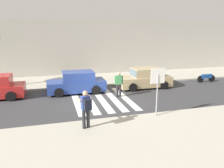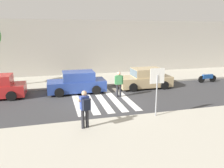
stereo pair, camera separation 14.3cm
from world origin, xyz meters
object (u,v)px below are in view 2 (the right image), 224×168
object	(u,v)px
photographer_with_backpack	(85,106)
parked_car_tan	(145,79)
parked_car_blue	(77,83)
pedestrian_crossing	(119,83)
stop_sign	(157,82)
motorcycle	(207,78)

from	to	relation	value
photographer_with_backpack	parked_car_tan	xyz separation A→B (m)	(5.65, 6.40, -0.44)
photographer_with_backpack	parked_car_tan	size ratio (longest dim) A/B	0.42
parked_car_blue	parked_car_tan	size ratio (longest dim) A/B	1.00
pedestrian_crossing	parked_car_blue	xyz separation A→B (m)	(-2.59, 1.81, -0.25)
stop_sign	pedestrian_crossing	bearing A→B (deg)	100.37
photographer_with_backpack	parked_car_blue	distance (m)	6.43
photographer_with_backpack	motorcycle	bearing A→B (deg)	29.99
stop_sign	photographer_with_backpack	bearing A→B (deg)	-171.74
pedestrian_crossing	parked_car_blue	world-z (taller)	pedestrian_crossing
photographer_with_backpack	stop_sign	bearing A→B (deg)	8.26
parked_car_tan	stop_sign	bearing A→B (deg)	-108.52
pedestrian_crossing	motorcycle	xyz separation A→B (m)	(8.66, 2.11, -0.56)
parked_car_tan	motorcycle	distance (m)	5.97
stop_sign	motorcycle	xyz separation A→B (m)	(7.92, 6.17, -1.51)
motorcycle	photographer_with_backpack	bearing A→B (deg)	-150.01
parked_car_tan	parked_car_blue	bearing A→B (deg)	180.00
motorcycle	parked_car_blue	bearing A→B (deg)	-178.47
photographer_with_backpack	pedestrian_crossing	xyz separation A→B (m)	(2.95, 4.59, -0.19)
parked_car_blue	parked_car_tan	distance (m)	5.30
stop_sign	photographer_with_backpack	world-z (taller)	stop_sign
parked_car_blue	pedestrian_crossing	bearing A→B (deg)	-34.86
parked_car_blue	parked_car_tan	xyz separation A→B (m)	(5.30, 0.00, 0.00)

